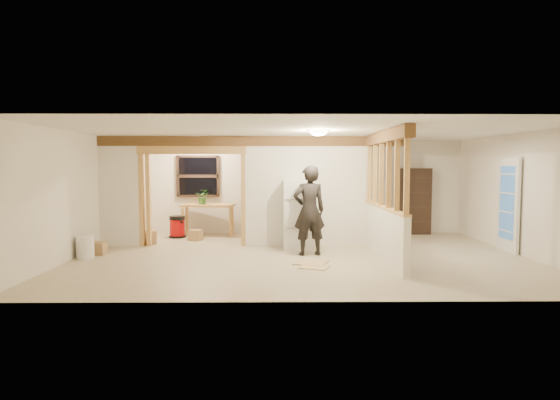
{
  "coord_description": "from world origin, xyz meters",
  "views": [
    {
      "loc": [
        -0.52,
        -9.41,
        1.82
      ],
      "look_at": [
        -0.42,
        0.4,
        1.11
      ],
      "focal_mm": 30.0,
      "sensor_mm": 36.0,
      "label": 1
    }
  ],
  "objects_px": {
    "shop_vac": "(177,227)",
    "bookshelf": "(414,201)",
    "woman": "(309,210)",
    "work_table": "(208,220)",
    "refrigerator": "(297,215)"
  },
  "relations": [
    {
      "from": "woman",
      "to": "work_table",
      "type": "relative_size",
      "value": 1.39
    },
    {
      "from": "refrigerator",
      "to": "work_table",
      "type": "distance_m",
      "value": 2.95
    },
    {
      "from": "refrigerator",
      "to": "shop_vac",
      "type": "relative_size",
      "value": 2.68
    },
    {
      "from": "woman",
      "to": "bookshelf",
      "type": "height_order",
      "value": "woman"
    },
    {
      "from": "bookshelf",
      "to": "work_table",
      "type": "bearing_deg",
      "value": -176.81
    },
    {
      "from": "woman",
      "to": "shop_vac",
      "type": "height_order",
      "value": "woman"
    },
    {
      "from": "refrigerator",
      "to": "bookshelf",
      "type": "relative_size",
      "value": 0.86
    },
    {
      "from": "refrigerator",
      "to": "work_table",
      "type": "bearing_deg",
      "value": 139.86
    },
    {
      "from": "work_table",
      "to": "bookshelf",
      "type": "bearing_deg",
      "value": 11.17
    },
    {
      "from": "shop_vac",
      "to": "bookshelf",
      "type": "height_order",
      "value": "bookshelf"
    },
    {
      "from": "refrigerator",
      "to": "woman",
      "type": "bearing_deg",
      "value": -75.17
    },
    {
      "from": "woman",
      "to": "shop_vac",
      "type": "distance_m",
      "value": 4.03
    },
    {
      "from": "bookshelf",
      "to": "refrigerator",
      "type": "bearing_deg",
      "value": -145.73
    },
    {
      "from": "refrigerator",
      "to": "woman",
      "type": "relative_size",
      "value": 0.82
    },
    {
      "from": "work_table",
      "to": "bookshelf",
      "type": "xyz_separation_m",
      "value": [
        5.46,
        0.3,
        0.46
      ]
    }
  ]
}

